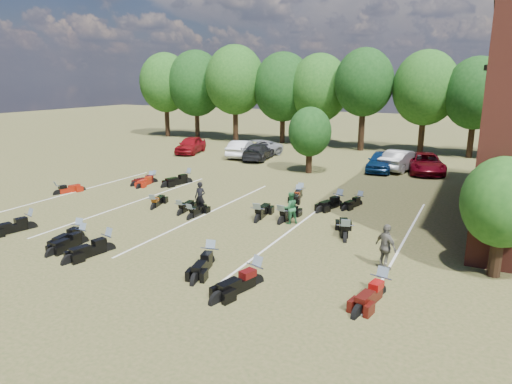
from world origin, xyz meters
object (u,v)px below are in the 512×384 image
Objects in this scene: motorcycle_0 at (30,229)px; person_grey at (386,247)px; car_0 at (191,145)px; motorcycle_14 at (154,182)px; person_green at (290,208)px; car_4 at (381,161)px; motorcycle_3 at (79,238)px; person_black at (200,197)px; motorcycle_7 at (58,195)px.

person_grey is at bearing 24.21° from motorcycle_0.
motorcycle_14 is at bearing -81.12° from car_0.
car_0 is at bearing 119.90° from motorcycle_0.
person_green is 0.90× the size of person_grey.
car_4 reaches higher than motorcycle_3.
motorcycle_3 is (-2.62, -5.83, -0.83)m from person_black.
motorcycle_7 is at bearing -39.31° from person_green.
person_black is at bearing 19.51° from person_grey.
motorcycle_0 is (-11.88, -21.58, -0.77)m from car_4.
motorcycle_3 is at bearing -4.38° from person_green.
person_grey is (5.31, -3.56, 0.09)m from person_green.
car_0 is 2.26× the size of motorcycle_7.
person_black is 10.04m from motorcycle_7.
car_4 reaches higher than motorcycle_0.
motorcycle_14 is (4.98, -11.61, -0.79)m from car_0.
person_grey reaches higher than motorcycle_0.
motorcycle_0 is at bearing 171.46° from motorcycle_3.
motorcycle_14 reaches higher than motorcycle_7.
car_0 is at bearing 102.29° from motorcycle_3.
car_0 is at bearing 120.51° from person_black.
person_grey is at bearing -22.78° from person_black.
motorcycle_3 reaches higher than motorcycle_14.
person_green is at bearing -57.49° from car_0.
car_4 is (18.03, -0.57, -0.02)m from car_0.
car_0 is at bearing -4.55° from person_grey.
person_black is 0.94× the size of person_grey.
person_green is at bearing 28.80° from motorcycle_3.
car_0 is 2.62× the size of person_grey.
person_black reaches higher than person_green.
person_black is 8.29m from motorcycle_0.
motorcycle_7 is 6.17m from motorcycle_14.
car_0 is 12.66m from motorcycle_14.
person_grey reaches higher than motorcycle_14.
person_black is 5.01m from person_green.
person_grey is (10.30, -3.16, 0.05)m from person_black.
motorcycle_0 reaches higher than motorcycle_7.
person_grey reaches higher than car_0.
car_4 is 2.20× the size of motorcycle_7.
car_0 is at bearing 131.65° from motorcycle_14.
car_0 is 23.00m from motorcycle_0.
car_0 reaches higher than motorcycle_3.
person_black is at bearing -39.16° from person_green.
motorcycle_3 is at bearing -49.27° from motorcycle_14.
person_grey is at bearing -55.47° from car_0.
motorcycle_14 is at bearing -142.71° from car_4.
person_grey is at bearing -167.04° from motorcycle_7.
motorcycle_7 is (-20.28, 2.41, -0.88)m from person_grey.
car_4 is at bearing 58.65° from motorcycle_14.
person_green is at bearing 2.77° from person_grey.
person_green reaches higher than car_4.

